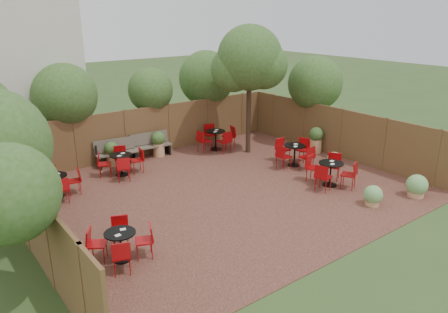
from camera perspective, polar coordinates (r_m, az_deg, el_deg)
ground at (r=14.37m, az=-0.31°, el=-4.66°), size 80.00×80.00×0.00m
courtyard_paving at (r=14.36m, az=-0.31°, el=-4.62°), size 12.00×10.00×0.02m
fence_back at (r=18.07m, az=-9.91°, el=3.33°), size 12.00×0.08×2.00m
fence_left at (r=11.70m, az=-24.69°, el=-6.77°), size 0.08×10.00×2.00m
fence_right at (r=18.09m, az=15.07°, el=2.98°), size 0.08×10.00×2.00m
neighbour_building at (r=18.94m, az=-27.28°, el=11.53°), size 5.00×4.00×8.00m
overhang_foliage at (r=14.99m, az=-13.68°, el=6.81°), size 15.78×10.50×2.79m
courtyard_tree at (r=17.54m, az=3.39°, el=12.35°), size 2.76×2.66×5.22m
park_bench_left at (r=17.22m, az=-14.08°, el=0.64°), size 1.65×0.71×0.99m
park_bench_right at (r=17.83m, az=-9.63°, el=1.57°), size 1.65×0.65×1.00m
bistro_tables at (r=15.19m, az=-2.21°, el=-1.40°), size 9.84×7.35×0.96m
planters at (r=16.91m, az=-7.41°, el=0.90°), size 11.87×4.34×1.09m
low_shrubs at (r=15.21m, az=20.12°, el=-3.12°), size 2.37×4.03×0.73m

